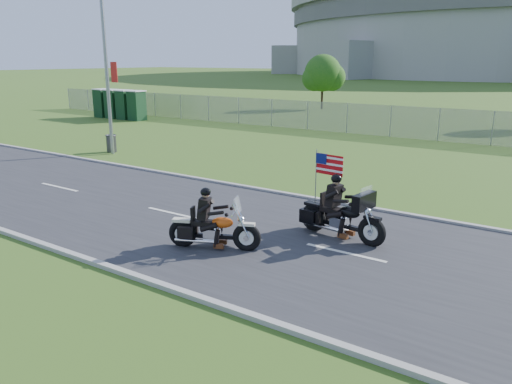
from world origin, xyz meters
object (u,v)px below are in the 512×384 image
Objects in this scene: streetlight at (108,42)px; porta_toilet_b at (125,105)px; motorcycle_lead at (213,230)px; motorcycle_follow at (341,217)px; porta_toilet_c at (113,104)px; porta_toilet_d at (102,104)px; trash_can at (111,144)px; porta_toilet_a at (137,106)px.

streetlight is 4.35× the size of porta_toilet_b.
porta_toilet_b is 0.98× the size of motorcycle_lead.
porta_toilet_c is at bearing 157.90° from motorcycle_follow.
porta_toilet_d is (-1.40, 0.00, 0.00)m from porta_toilet_c.
trash_can is (-15.87, 5.33, -0.17)m from motorcycle_follow.
motorcycle_lead is 3.59m from motorcycle_follow.
porta_toilet_b is at bearing 118.61° from motorcycle_lead.
porta_toilet_a reaches higher than motorcycle_lead.
porta_toilet_b is at bearing 135.70° from trash_can.
streetlight is 4.35× the size of porta_toilet_a.
motorcycle_lead is (12.94, -7.85, -5.11)m from streetlight.
porta_toilet_b is at bearing 0.00° from porta_toilet_c.
trash_can is at bearing -48.22° from porta_toilet_a.
porta_toilet_b is (-1.40, 0.00, 0.00)m from porta_toilet_a.
porta_toilet_a is 0.98× the size of motorcycle_lead.
porta_toilet_d is 0.98× the size of motorcycle_lead.
motorcycle_lead is at bearing -37.40° from porta_toilet_b.
porta_toilet_b is 0.85× the size of motorcycle_follow.
motorcycle_lead is 15.62m from trash_can.
porta_toilet_d is 2.56× the size of trash_can.
porta_toilet_d is at bearing 159.08° from motorcycle_follow.
motorcycle_follow is 3.01× the size of trash_can.
porta_toilet_d is at bearing 180.00° from porta_toilet_b.
motorcycle_follow is at bearing -29.57° from porta_toilet_c.
porta_toilet_b is 1.40m from porta_toilet_c.
porta_toilet_d is at bearing 180.00° from porta_toilet_c.
motorcycle_lead is at bearing -34.44° from porta_toilet_d.
porta_toilet_c and porta_toilet_d have the same top height.
porta_toilet_a is 1.00× the size of porta_toilet_b.
porta_toilet_b is 31.21m from motorcycle_follow.
porta_toilet_c is 1.40m from porta_toilet_d.
motorcycle_follow is at bearing -18.74° from streetlight.
porta_toilet_a is 4.20m from porta_toilet_d.
porta_toilet_b is at bearing 180.00° from porta_toilet_a.
porta_toilet_d reaches higher than trash_can.
trash_can is at bearing 125.36° from motorcycle_lead.
trash_can is (-13.44, 7.96, -0.08)m from motorcycle_lead.
porta_toilet_b is 15.28m from trash_can.
porta_toilet_b is 1.00× the size of porta_toilet_d.
porta_toilet_c is at bearing 180.00° from porta_toilet_a.
motorcycle_lead is 2.61× the size of trash_can.
porta_toilet_d is at bearing 121.57° from motorcycle_lead.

